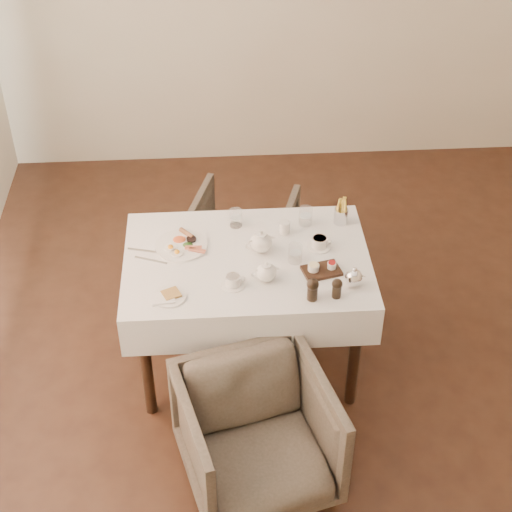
{
  "coord_description": "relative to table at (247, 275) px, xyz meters",
  "views": [
    {
      "loc": [
        -0.71,
        -2.94,
        3.3
      ],
      "look_at": [
        -0.51,
        0.17,
        0.82
      ],
      "focal_mm": 55.0,
      "sensor_mm": 36.0,
      "label": 1
    }
  ],
  "objects": [
    {
      "name": "condiment_board",
      "position": [
        0.37,
        -0.14,
        0.13
      ],
      "size": [
        0.21,
        0.17,
        0.05
      ],
      "rotation": [
        0.0,
        0.0,
        0.25
      ],
      "color": "black",
      "rests_on": "table"
    },
    {
      "name": "teacup_far",
      "position": [
        0.39,
        0.07,
        0.14
      ],
      "size": [
        0.13,
        0.13,
        0.06
      ],
      "rotation": [
        0.0,
        0.0,
        -0.06
      ],
      "color": "white",
      "rests_on": "table"
    },
    {
      "name": "cutlery_knife",
      "position": [
        -0.5,
        0.01,
        0.12
      ],
      "size": [
        0.17,
        0.08,
        0.0
      ],
      "primitive_type": "cube",
      "rotation": [
        0.0,
        0.0,
        1.19
      ],
      "color": "silver",
      "rests_on": "table"
    },
    {
      "name": "breakfast_plate",
      "position": [
        -0.34,
        0.13,
        0.13
      ],
      "size": [
        0.28,
        0.28,
        0.03
      ],
      "rotation": [
        0.0,
        0.0,
        0.28
      ],
      "color": "white",
      "rests_on": "table"
    },
    {
      "name": "glass_left",
      "position": [
        -0.04,
        0.29,
        0.17
      ],
      "size": [
        0.08,
        0.08,
        0.1
      ],
      "primitive_type": "cylinder",
      "rotation": [
        0.0,
        0.0,
        -0.14
      ],
      "color": "silver",
      "rests_on": "table"
    },
    {
      "name": "silver_pot",
      "position": [
        0.52,
        -0.25,
        0.17
      ],
      "size": [
        0.13,
        0.12,
        0.11
      ],
      "primitive_type": null,
      "rotation": [
        0.0,
        0.0,
        -0.42
      ],
      "color": "white",
      "rests_on": "table"
    },
    {
      "name": "fries_cup",
      "position": [
        0.53,
        0.28,
        0.19
      ],
      "size": [
        0.08,
        0.08,
        0.16
      ],
      "rotation": [
        0.0,
        0.0,
        0.29
      ],
      "color": "silver",
      "rests_on": "table"
    },
    {
      "name": "table",
      "position": [
        0.0,
        0.0,
        0.0
      ],
      "size": [
        1.28,
        0.88,
        0.75
      ],
      "color": "black",
      "rests_on": "ground"
    },
    {
      "name": "pepper_mill_left",
      "position": [
        0.3,
        -0.34,
        0.18
      ],
      "size": [
        0.06,
        0.06,
        0.12
      ],
      "primitive_type": null,
      "rotation": [
        0.0,
        0.0,
        -0.03
      ],
      "color": "black",
      "rests_on": "table"
    },
    {
      "name": "armchair_near",
      "position": [
        0.0,
        -0.8,
        -0.32
      ],
      "size": [
        0.84,
        0.85,
        0.64
      ],
      "primitive_type": "imported",
      "rotation": [
        0.0,
        0.0,
        0.26
      ],
      "color": "#453D32",
      "rests_on": "ground"
    },
    {
      "name": "side_plate",
      "position": [
        -0.4,
        -0.29,
        0.12
      ],
      "size": [
        0.17,
        0.17,
        0.02
      ],
      "rotation": [
        0.0,
        0.0,
        0.22
      ],
      "color": "white",
      "rests_on": "table"
    },
    {
      "name": "armchair_far",
      "position": [
        0.01,
        0.78,
        -0.35
      ],
      "size": [
        0.77,
        0.79,
        0.58
      ],
      "primitive_type": "imported",
      "rotation": [
        0.0,
        0.0,
        2.84
      ],
      "color": "#453D32",
      "rests_on": "ground"
    },
    {
      "name": "cutlery_fork",
      "position": [
        -0.53,
        0.09,
        0.12
      ],
      "size": [
        0.19,
        0.06,
        0.0
      ],
      "primitive_type": "cube",
      "rotation": [
        0.0,
        0.0,
        1.31
      ],
      "color": "silver",
      "rests_on": "table"
    },
    {
      "name": "teacup_near",
      "position": [
        -0.08,
        -0.21,
        0.14
      ],
      "size": [
        0.12,
        0.12,
        0.06
      ],
      "rotation": [
        0.0,
        0.0,
        -0.01
      ],
      "color": "white",
      "rests_on": "table"
    },
    {
      "name": "pepper_mill_right",
      "position": [
        0.42,
        -0.33,
        0.17
      ],
      "size": [
        0.06,
        0.06,
        0.11
      ],
      "primitive_type": null,
      "rotation": [
        0.0,
        0.0,
        0.07
      ],
      "color": "black",
      "rests_on": "table"
    },
    {
      "name": "creamer",
      "position": [
        0.22,
        0.21,
        0.15
      ],
      "size": [
        0.07,
        0.07,
        0.07
      ],
      "primitive_type": "cylinder",
      "rotation": [
        0.0,
        0.0,
        0.31
      ],
      "color": "white",
      "rests_on": "table"
    },
    {
      "name": "glass_mid",
      "position": [
        0.25,
        -0.04,
        0.17
      ],
      "size": [
        0.09,
        0.09,
        0.1
      ],
      "primitive_type": "cylinder",
      "rotation": [
        0.0,
        0.0,
        0.39
      ],
      "color": "silver",
      "rests_on": "table"
    },
    {
      "name": "glass_right",
      "position": [
        0.34,
        0.28,
        0.17
      ],
      "size": [
        0.08,
        0.08,
        0.1
      ],
      "primitive_type": "cylinder",
      "rotation": [
        0.0,
        0.0,
        -0.03
      ],
      "color": "silver",
      "rests_on": "table"
    },
    {
      "name": "teapot_front",
      "position": [
        0.09,
        -0.18,
        0.17
      ],
      "size": [
        0.16,
        0.14,
        0.12
      ],
      "primitive_type": null,
      "rotation": [
        0.0,
        0.0,
        0.2
      ],
      "color": "white",
      "rests_on": "table"
    },
    {
      "name": "teapot_centre",
      "position": [
        0.08,
        0.06,
        0.18
      ],
      "size": [
        0.2,
        0.17,
        0.13
      ],
      "primitive_type": null,
      "rotation": [
        0.0,
        0.0,
        0.33
      ],
      "color": "white",
      "rests_on": "table"
    }
  ]
}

